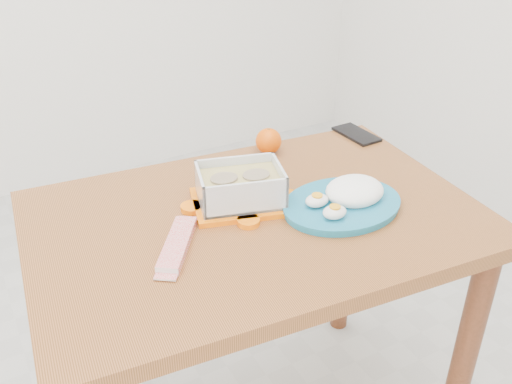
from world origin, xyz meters
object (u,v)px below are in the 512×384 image
dining_table (256,256)px  food_container (240,187)px  orange_fruit (269,141)px  smartphone (356,134)px  rice_plate (346,198)px

dining_table → food_container: bearing=105.1°
food_container → orange_fruit: bearing=62.7°
food_container → smartphone: 0.52m
food_container → smartphone: bearing=36.8°
orange_fruit → rice_plate: (0.01, -0.34, -0.01)m
dining_table → smartphone: bearing=31.9°
smartphone → rice_plate: bearing=-133.6°
rice_plate → orange_fruit: bearing=91.8°
dining_table → smartphone: size_ratio=7.36×
orange_fruit → smartphone: bearing=-5.0°
dining_table → smartphone: 0.55m
smartphone → food_container: bearing=-161.7°
food_container → rice_plate: (0.21, -0.13, -0.02)m
dining_table → orange_fruit: 0.36m
food_container → smartphone: food_container is taller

